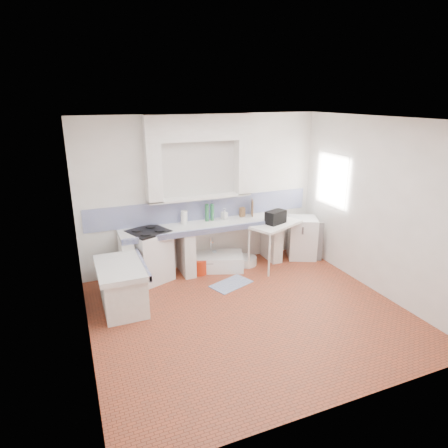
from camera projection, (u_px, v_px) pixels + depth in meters
name	position (u px, v px, depth m)	size (l,w,h in m)	color
floor	(249.00, 313.00, 5.81)	(4.50, 4.50, 0.00)	#A14428
ceiling	(254.00, 119.00, 4.94)	(4.50, 4.50, 0.00)	white
wall_back	(203.00, 193.00, 7.13)	(4.50, 4.50, 0.00)	white
wall_front	(346.00, 286.00, 3.61)	(4.50, 4.50, 0.00)	white
wall_left	(79.00, 247.00, 4.56)	(4.50, 4.50, 0.00)	white
wall_right	(379.00, 207.00, 6.18)	(4.50, 4.50, 0.00)	white
alcove_mass	(199.00, 128.00, 6.62)	(1.90, 0.25, 0.45)	white
window_frame	(340.00, 180.00, 7.24)	(0.35, 0.86, 1.06)	#3D2113
lace_valance	(336.00, 160.00, 7.07)	(0.01, 0.84, 0.24)	white
counter_slab	(204.00, 226.00, 7.00)	(3.00, 0.60, 0.08)	white
counter_lip	(209.00, 231.00, 6.75)	(3.00, 0.04, 0.10)	navy
counter_pier_left	(127.00, 261.00, 6.63)	(0.20, 0.55, 0.82)	white
counter_pier_mid	(186.00, 252.00, 7.01)	(0.20, 0.55, 0.82)	white
counter_pier_right	(272.00, 239.00, 7.64)	(0.20, 0.55, 0.82)	white
peninsula_top	(121.00, 268.00, 5.78)	(0.70, 1.10, 0.08)	white
peninsula_base	(123.00, 289.00, 5.89)	(0.60, 1.00, 0.62)	white
peninsula_lip	(143.00, 264.00, 5.90)	(0.04, 1.10, 0.10)	navy
backsplash	(204.00, 209.00, 7.21)	(4.27, 0.03, 0.40)	navy
stove	(150.00, 256.00, 6.76)	(0.62, 0.60, 0.88)	white
sink	(215.00, 262.00, 7.30)	(1.04, 0.56, 0.25)	white
side_table	(274.00, 244.00, 7.35)	(1.02, 0.56, 0.05)	white
fridge	(302.00, 238.00, 7.74)	(0.53, 0.53, 0.82)	white
bucket_red	(199.00, 266.00, 7.09)	(0.30, 0.30, 0.28)	red
bucket_orange	(224.00, 264.00, 7.22)	(0.25, 0.25, 0.23)	orange
bucket_blue	(233.00, 259.00, 7.41)	(0.29, 0.29, 0.27)	blue
basin_white	(246.00, 261.00, 7.48)	(0.40, 0.40, 0.16)	white
water_bottle_a	(209.00, 259.00, 7.41)	(0.07, 0.07, 0.27)	silver
water_bottle_b	(215.00, 258.00, 7.40)	(0.08, 0.08, 0.31)	silver
black_bag	(276.00, 217.00, 7.16)	(0.38, 0.22, 0.24)	black
green_bottle_a	(207.00, 213.00, 7.11)	(0.07, 0.07, 0.32)	#26693D
green_bottle_b	(212.00, 212.00, 7.15)	(0.07, 0.07, 0.31)	#26693D
knife_block	(242.00, 212.00, 7.39)	(0.09, 0.07, 0.18)	brown
cutting_board	(252.00, 208.00, 7.44)	(0.02, 0.23, 0.31)	brown
paper_towel	(184.00, 217.00, 6.96)	(0.12, 0.12, 0.24)	white
soap_bottle	(224.00, 214.00, 7.23)	(0.09, 0.09, 0.21)	white
rug	(231.00, 284.00, 6.70)	(0.70, 0.40, 0.01)	#37498C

